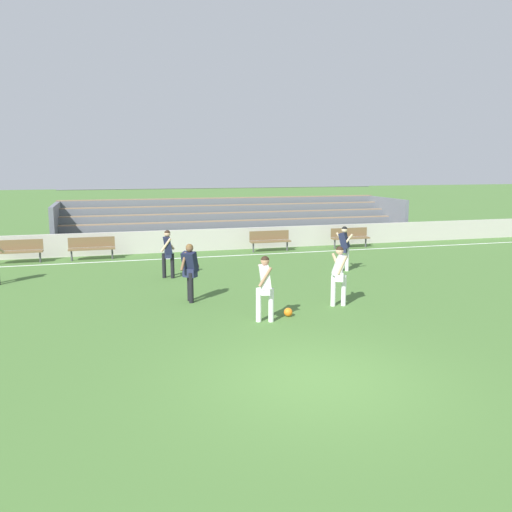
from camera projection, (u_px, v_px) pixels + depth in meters
name	position (u px, v px, depth m)	size (l,w,h in m)	color
ground_plane	(316.00, 379.00, 9.30)	(160.00, 160.00, 0.00)	#477033
field_line_sideline	(195.00, 257.00, 21.54)	(44.00, 0.12, 0.01)	white
sideline_wall	(189.00, 241.00, 23.00)	(48.00, 0.16, 0.96)	#BCB7AD
bleacher_stand	(235.00, 219.00, 26.58)	(17.28, 4.42, 2.56)	#897051
bench_near_wall_gap	(18.00, 249.00, 20.22)	(1.80, 0.40, 0.90)	brown
bench_far_right	(92.00, 246.00, 20.97)	(1.80, 0.40, 0.90)	brown
bench_far_left	(350.00, 236.00, 24.05)	(1.80, 0.40, 0.90)	brown
bench_centre_sideline	(270.00, 239.00, 23.00)	(1.80, 0.40, 0.90)	brown
player_white_wide_left	(265.00, 283.00, 12.55)	(0.44, 0.54, 1.62)	white
player_white_trailing_run	(339.00, 271.00, 13.99)	(0.51, 0.58, 1.62)	white
player_dark_challenging	(168.00, 250.00, 17.49)	(0.52, 0.47, 1.62)	black
player_dark_dropping_back	(190.00, 268.00, 14.41)	(0.61, 0.51, 1.63)	black
player_dark_wide_right	(344.00, 245.00, 18.59)	(0.52, 0.68, 1.62)	white
soccer_ball	(288.00, 312.00, 13.13)	(0.22, 0.22, 0.22)	orange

